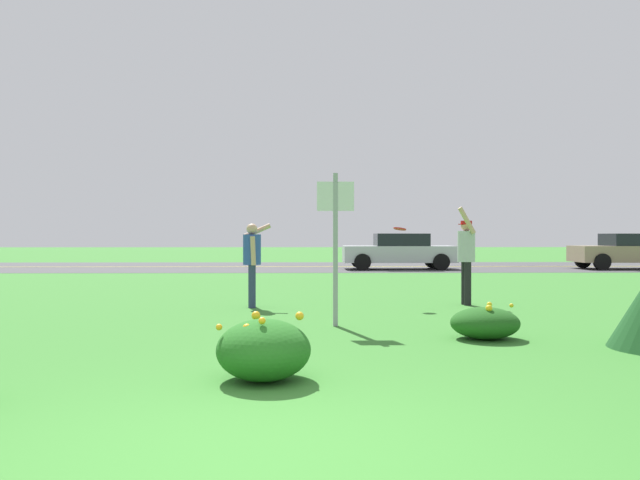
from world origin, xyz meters
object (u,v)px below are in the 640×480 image
(frisbee_red, at_px, (400,229))
(car_tan_leftmost, at_px, (630,251))
(person_catcher_red_cap_gray_shirt, at_px, (466,253))
(person_thrower_blue_shirt, at_px, (252,257))
(car_silver_center_left, at_px, (399,251))
(sign_post_near_path, at_px, (335,233))

(frisbee_red, distance_m, car_tan_leftmost, 17.92)
(person_catcher_red_cap_gray_shirt, distance_m, frisbee_red, 1.44)
(person_thrower_blue_shirt, bearing_deg, car_silver_center_left, 70.86)
(sign_post_near_path, height_order, car_tan_leftmost, sign_post_near_path)
(car_silver_center_left, bearing_deg, frisbee_red, -98.18)
(person_thrower_blue_shirt, bearing_deg, person_catcher_red_cap_gray_shirt, 4.69)
(person_catcher_red_cap_gray_shirt, xyz_separation_m, car_silver_center_left, (0.63, 13.52, -0.28))
(person_thrower_blue_shirt, distance_m, car_tan_leftmost, 19.92)
(person_thrower_blue_shirt, relative_size, car_silver_center_left, 0.36)
(person_catcher_red_cap_gray_shirt, relative_size, frisbee_red, 7.74)
(frisbee_red, relative_size, car_tan_leftmost, 0.06)
(frisbee_red, bearing_deg, car_silver_center_left, 81.82)
(frisbee_red, bearing_deg, person_catcher_red_cap_gray_shirt, 9.56)
(frisbee_red, relative_size, car_silver_center_left, 0.06)
(frisbee_red, distance_m, car_silver_center_left, 13.91)
(car_tan_leftmost, bearing_deg, car_silver_center_left, 180.00)
(sign_post_near_path, relative_size, car_tan_leftmost, 0.51)
(sign_post_near_path, bearing_deg, person_catcher_red_cap_gray_shirt, 47.03)
(person_thrower_blue_shirt, relative_size, car_tan_leftmost, 0.36)
(person_catcher_red_cap_gray_shirt, bearing_deg, car_silver_center_left, 87.32)
(person_thrower_blue_shirt, xyz_separation_m, frisbee_red, (2.84, 0.12, 0.54))
(sign_post_near_path, relative_size, person_thrower_blue_shirt, 1.44)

